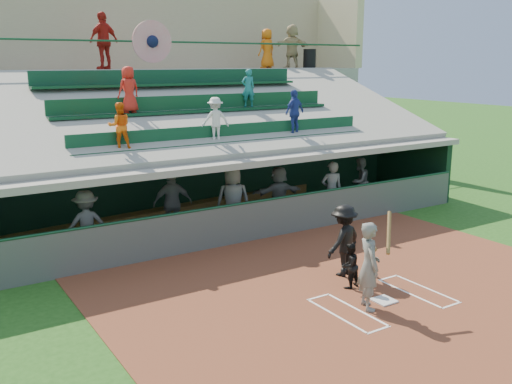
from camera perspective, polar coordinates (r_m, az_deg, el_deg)
ground at (r=12.43m, az=12.65°, el=-10.69°), size 100.00×100.00×0.00m
dirt_slab at (r=12.75m, az=11.05°, el=-9.94°), size 11.00×9.00×0.02m
home_plate at (r=12.41m, az=12.66°, el=-10.54°), size 0.43×0.43×0.03m
batters_box_chalk at (r=12.42m, az=12.66°, el=-10.59°), size 2.65×1.85×0.01m
dugout_floor at (r=17.52m, az=-3.10°, el=-3.29°), size 16.00×3.50×0.04m
concourse_slab at (r=23.10m, az=-11.46°, el=6.21°), size 20.00×3.00×4.60m
grandstand at (r=20.36m, az=-8.41°, el=5.33°), size 20.40×10.40×7.80m
batter_at_plate at (r=11.70m, az=11.25°, el=-7.21°), size 0.96×0.81×1.95m
catcher at (r=12.80m, az=9.33°, el=-7.28°), size 0.55×0.47×1.01m
home_umpire at (r=13.41m, az=8.76°, el=-4.78°), size 1.22×0.90×1.69m
dugout_bench at (r=18.57m, az=-5.13°, el=-1.58°), size 15.19×2.30×0.46m
dugout_player_a at (r=14.94m, az=-16.59°, el=-3.13°), size 1.19×0.77×1.75m
dugout_player_b at (r=16.31m, az=-8.33°, el=-1.13°), size 1.18×0.71×1.89m
dugout_player_c at (r=16.31m, az=-2.30°, el=-0.81°), size 1.14×0.95×1.99m
dugout_player_d at (r=17.54m, az=2.28°, el=-0.23°), size 1.69×0.79×1.75m
dugout_player_e at (r=17.97m, az=7.56°, el=0.14°), size 0.79×0.66×1.84m
dugout_player_f at (r=19.87m, az=10.31°, el=1.02°), size 0.97×0.85×1.67m
trash_bin at (r=25.47m, az=5.37°, el=13.12°), size 0.54×0.54×0.82m
concourse_staff_a at (r=21.54m, az=-14.97°, el=14.38°), size 1.28×0.87×2.01m
concourse_staff_b at (r=25.22m, az=1.10°, el=14.14°), size 0.90×0.67×1.67m
concourse_staff_c at (r=25.48m, az=3.60°, el=14.33°), size 1.80×0.87×1.86m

